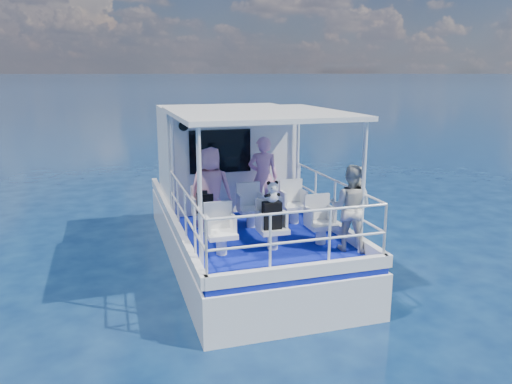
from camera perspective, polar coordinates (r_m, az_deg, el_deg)
ground at (r=9.95m, az=-0.21°, el=-9.28°), size 2000.00×2000.00×0.00m
hull at (r=10.84m, az=-1.74°, el=-7.31°), size 3.00×7.00×1.60m
deck at (r=10.57m, az=-1.78°, el=-3.00°), size 2.90×6.90×0.10m
cabin at (r=11.54m, az=-3.52°, el=4.26°), size 2.85×2.00×2.20m
canopy at (r=9.00m, az=0.15°, el=8.97°), size 3.00×3.20×0.08m
canopy_posts at (r=9.12m, az=0.24°, el=1.79°), size 2.77×2.97×2.20m
railings at (r=8.96m, az=0.85°, el=-2.37°), size 2.84×3.59×1.00m
seat_port_fwd at (r=9.56m, az=-5.74°, el=-3.36°), size 0.48×0.46×0.38m
seat_center_fwd at (r=9.76m, az=-0.55°, el=-2.93°), size 0.48×0.46×0.38m
seat_stbd_fwd at (r=10.04m, az=4.39°, el=-2.50°), size 0.48×0.46×0.38m
seat_port_aft at (r=8.35m, az=-3.98°, el=-5.86°), size 0.48×0.46×0.38m
seat_center_aft at (r=8.58m, az=1.91°, el=-5.29°), size 0.48×0.46×0.38m
seat_stbd_aft at (r=8.90m, az=7.43°, el=-4.70°), size 0.48×0.46×0.38m
passenger_port_fwd at (r=9.45m, az=-5.17°, el=0.31°), size 0.71×0.60×1.61m
passenger_stbd_fwd at (r=10.28m, az=0.82°, el=1.69°), size 0.71×0.58×1.69m
passenger_stbd_aft at (r=8.53m, az=10.78°, el=-1.79°), size 0.91×0.89×1.47m
backpack_port at (r=9.38m, az=-5.84°, el=-1.29°), size 0.29×0.16×0.38m
backpack_center at (r=8.40m, az=1.83°, el=-2.68°), size 0.31×0.17×0.47m
compact_camera at (r=9.31m, az=-5.95°, el=-0.01°), size 0.11×0.06×0.06m
panda at (r=8.28m, az=1.89°, el=0.04°), size 0.23×0.19×0.36m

